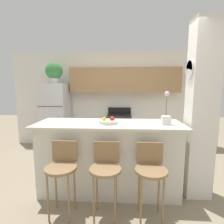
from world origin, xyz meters
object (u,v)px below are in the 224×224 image
Objects in this scene: bar_stool_left at (62,168)px; fruit_bowl at (108,121)px; potted_plant_on_fridge at (54,72)px; bar_stool_mid at (106,169)px; stove_range at (119,132)px; trash_bin at (75,145)px; refrigerator at (56,117)px; bar_stool_right at (151,170)px; orchid_vase at (166,116)px.

fruit_bowl reaches higher than bar_stool_left.
bar_stool_mid is at bearing -57.07° from potted_plant_on_fridge.
trash_bin is at bearing -165.67° from stove_range.
stove_range is (1.63, 0.03, -0.39)m from refrigerator.
bar_stool_right is at bearing 0.00° from bar_stool_left.
trash_bin is (-1.09, -0.28, -0.27)m from stove_range.
stove_range is 2.38m from bar_stool_mid.
stove_range is 2.15m from orchid_vase.
fruit_bowl is at bearing -50.71° from refrigerator.
stove_range is at bearing 14.33° from trash_bin.
bar_stool_mid is at bearing -92.86° from stove_range.
fruit_bowl is at bearing 42.40° from bar_stool_left.
refrigerator is 2.54m from bar_stool_left.
potted_plant_on_fridge is at bearing 122.93° from bar_stool_mid.
bar_stool_mid is 3.45× the size of fruit_bowl.
stove_range is 1.99m from fruit_bowl.
stove_range is 2.09× the size of potted_plant_on_fridge.
potted_plant_on_fridge is 3.08m from orchid_vase.
orchid_vase reaches higher than bar_stool_right.
stove_range is at bearing 87.14° from bar_stool_mid.
bar_stool_left is 1.10m from bar_stool_right.
bar_stool_left is (0.96, -2.34, -0.23)m from refrigerator.
bar_stool_right is at bearing -119.38° from orchid_vase.
bar_stool_right is at bearing 0.00° from bar_stool_mid.
fruit_bowl is at bearing 179.91° from orchid_vase.
refrigerator is at bearing 131.44° from bar_stool_right.
stove_range reaches higher than bar_stool_right.
bar_stool_right is at bearing -41.67° from fruit_bowl.
trash_bin is (-0.43, 2.09, -0.43)m from bar_stool_left.
stove_range reaches higher than bar_stool_left.
potted_plant_on_fridge is 1.90m from trash_bin.
potted_plant_on_fridge is 1.35× the size of trash_bin.
refrigerator reaches higher than bar_stool_left.
bar_stool_left and bar_stool_mid have the same top height.
bar_stool_left is 2.88m from potted_plant_on_fridge.
stove_range is at bearing 100.31° from bar_stool_right.
potted_plant_on_fridge is 2.54m from fruit_bowl.
trash_bin is at bearing 126.11° from bar_stool_right.
trash_bin is at bearing -24.56° from potted_plant_on_fridge.
bar_stool_mid is (-0.12, -2.37, 0.16)m from stove_range.
trash_bin is (-1.53, 2.09, -0.43)m from bar_stool_right.
bar_stool_right is (0.43, -2.37, 0.16)m from stove_range.
bar_stool_right is 3.45× the size of fruit_bowl.
bar_stool_right is 3.41m from potted_plant_on_fridge.
potted_plant_on_fridge reaches higher than refrigerator.
orchid_vase is (2.34, -1.84, -0.78)m from potted_plant_on_fridge.
refrigerator is 2.80m from bar_stool_mid.
refrigerator is at bearing 122.93° from bar_stool_mid.
bar_stool_right is at bearing -53.89° from trash_bin.
bar_stool_left is (-0.67, -2.37, 0.16)m from stove_range.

